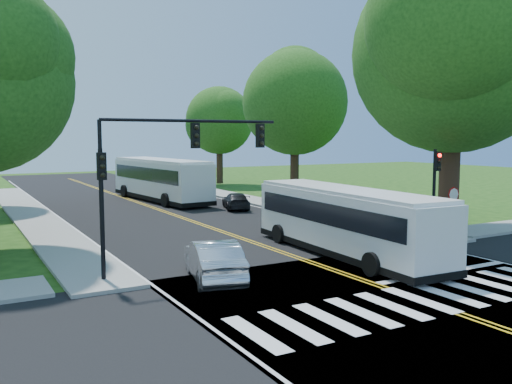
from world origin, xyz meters
TOP-DOWN VIEW (x-y plane):
  - ground at (0.00, 0.00)m, footprint 140.00×140.00m
  - road at (0.00, 18.00)m, footprint 14.00×96.00m
  - cross_road at (0.00, 0.00)m, footprint 60.00×12.00m
  - center_line at (0.00, 22.00)m, footprint 0.36×70.00m
  - edge_line_w at (-6.80, 22.00)m, footprint 0.12×70.00m
  - edge_line_e at (6.80, 22.00)m, footprint 0.12×70.00m
  - crosswalk at (0.00, -0.50)m, footprint 12.60×3.00m
  - stop_bar at (3.50, 1.60)m, footprint 6.60×0.40m
  - sidewalk_nw at (-8.30, 25.00)m, footprint 2.60×40.00m
  - sidewalk_ne at (8.30, 25.00)m, footprint 2.60×40.00m
  - tree_ne_big at (11.00, 8.00)m, footprint 10.80×10.80m
  - tree_east_mid at (11.50, 24.00)m, footprint 8.40×8.40m
  - tree_east_far at (12.50, 40.00)m, footprint 7.20×7.20m
  - signal_nw at (-5.86, 6.43)m, footprint 7.15×0.46m
  - signal_ne at (8.20, 6.44)m, footprint 0.30×0.46m
  - stop_sign at (9.00, 5.98)m, footprint 0.76×0.08m
  - bus_lead at (2.06, 5.85)m, footprint 3.16×11.41m
  - bus_follow at (1.95, 29.05)m, footprint 3.98×13.17m
  - hatchback at (-4.67, 4.88)m, footprint 2.63×4.73m
  - suv at (5.30, 13.26)m, footprint 2.68×4.90m
  - dark_sedan at (4.92, 21.61)m, footprint 2.87×4.33m

SIDE VIEW (x-z plane):
  - ground at x=0.00m, z-range 0.00..0.00m
  - road at x=0.00m, z-range 0.00..0.01m
  - cross_road at x=0.00m, z-range 0.00..0.01m
  - center_line at x=0.00m, z-range 0.01..0.02m
  - edge_line_w at x=-6.80m, z-range 0.01..0.02m
  - edge_line_e at x=6.80m, z-range 0.01..0.02m
  - crosswalk at x=0.00m, z-range 0.01..0.02m
  - stop_bar at x=3.50m, z-range 0.01..0.02m
  - sidewalk_nw at x=-8.30m, z-range 0.00..0.15m
  - sidewalk_ne at x=8.30m, z-range 0.00..0.15m
  - dark_sedan at x=4.92m, z-range 0.01..1.18m
  - suv at x=5.30m, z-range 0.01..1.32m
  - hatchback at x=-4.67m, z-range 0.01..1.49m
  - bus_lead at x=2.06m, z-range 0.09..3.01m
  - bus_follow at x=1.95m, z-range 0.11..3.47m
  - stop_sign at x=9.00m, z-range 0.77..3.30m
  - signal_ne at x=8.20m, z-range 0.76..5.16m
  - signal_nw at x=-5.86m, z-range 1.55..7.21m
  - tree_east_far at x=12.50m, z-range 1.69..12.03m
  - tree_east_mid at x=11.50m, z-range 1.89..13.82m
  - tree_ne_big at x=11.00m, z-range 2.17..17.08m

